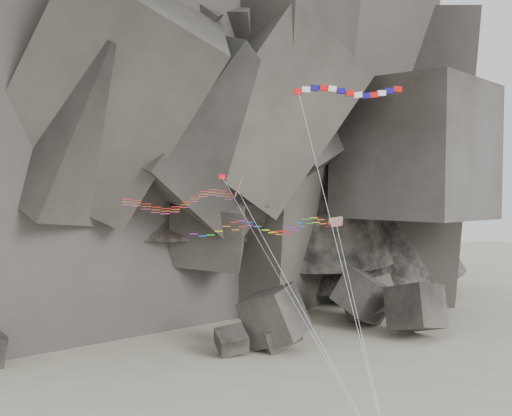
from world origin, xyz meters
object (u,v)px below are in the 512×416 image
object	(u,v)px
delta_kite	(176,201)
pennant_kite	(252,230)
banner_kite	(348,94)
parafoil_kite	(260,227)

from	to	relation	value
delta_kite	pennant_kite	size ratio (longest dim) A/B	0.99
banner_kite	pennant_kite	bearing A→B (deg)	-155.14
delta_kite	pennant_kite	world-z (taller)	pennant_kite
banner_kite	pennant_kite	distance (m)	15.13
delta_kite	banner_kite	bearing A→B (deg)	18.47
delta_kite	banner_kite	world-z (taller)	banner_kite
parafoil_kite	pennant_kite	world-z (taller)	pennant_kite
delta_kite	parafoil_kite	size ratio (longest dim) A/B	1.18
parafoil_kite	pennant_kite	distance (m)	1.06
parafoil_kite	pennant_kite	bearing A→B (deg)	110.48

